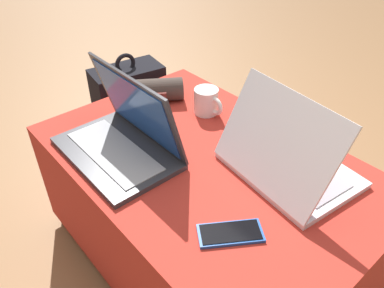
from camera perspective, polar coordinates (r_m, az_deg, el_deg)
The scene contains 8 objects.
ground_plane at distance 1.37m, azimuth 1.69°, elevation -16.52°, with size 14.00×14.00×0.00m, color olive.
ottoman at distance 1.20m, azimuth 1.88°, elevation -10.22°, with size 0.97×0.65×0.44m.
laptop_near at distance 1.07m, azimuth -10.49°, elevation 1.05°, with size 0.36×0.23×0.24m.
laptop_far at distance 1.00m, azimuth 14.03°, elevation -2.34°, with size 0.36×0.29×0.24m.
cell_phone at distance 0.86m, azimuth 5.86°, elevation -13.36°, with size 0.13×0.16×0.01m.
backpack at distance 1.66m, azimuth -9.35°, elevation 4.11°, with size 0.23×0.30×0.51m.
wrist_brace at distance 1.31m, azimuth -5.53°, elevation 8.18°, with size 0.17×0.20×0.08m.
coffee_mug at distance 1.23m, azimuth 2.29°, elevation 6.50°, with size 0.11×0.08×0.09m.
Camera 1 is at (0.60, -0.57, 1.10)m, focal length 35.00 mm.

